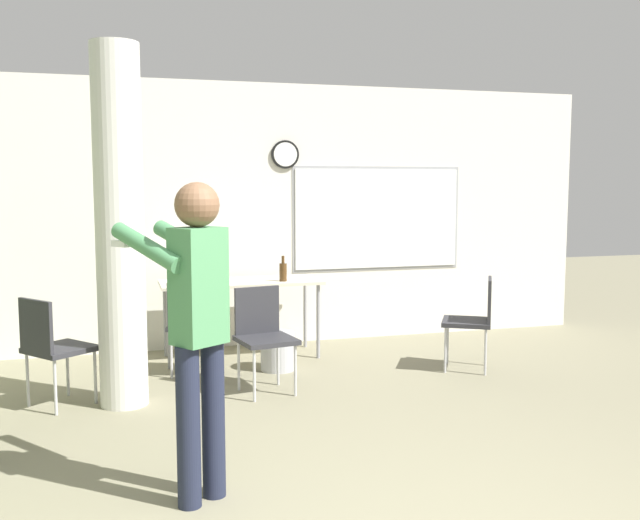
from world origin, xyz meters
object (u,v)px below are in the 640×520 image
object	(u,v)px
chair_mid_room	(474,316)
person_playing_front	(196,316)
folding_table	(241,287)
bottle_on_table	(283,271)
chair_table_front	(263,331)
chair_near_pillar	(52,343)
chair_table_left	(194,320)

from	to	relation	value
chair_mid_room	person_playing_front	world-z (taller)	person_playing_front
folding_table	bottle_on_table	bearing A→B (deg)	-20.33
chair_table_front	bottle_on_table	bearing A→B (deg)	68.37
chair_near_pillar	person_playing_front	bearing A→B (deg)	-65.38
chair_near_pillar	chair_mid_room	distance (m)	3.70
folding_table	person_playing_front	xyz separation A→B (m)	(-0.79, -3.16, 0.31)
chair_table_left	chair_near_pillar	world-z (taller)	same
bottle_on_table	person_playing_front	distance (m)	3.24
folding_table	chair_mid_room	xyz separation A→B (m)	(2.01, -1.09, -0.21)
bottle_on_table	folding_table	bearing A→B (deg)	159.67
chair_mid_room	chair_table_front	bearing A→B (deg)	-176.30
folding_table	chair_table_front	bearing A→B (deg)	-91.19
chair_table_front	chair_mid_room	xyz separation A→B (m)	(2.04, 0.13, 0.00)
bottle_on_table	chair_table_left	xyz separation A→B (m)	(-0.93, -0.43, -0.36)
bottle_on_table	chair_table_left	bearing A→B (deg)	-155.28
folding_table	chair_mid_room	distance (m)	2.29
chair_table_front	chair_mid_room	size ratio (longest dim) A/B	1.00
folding_table	chair_near_pillar	xyz separation A→B (m)	(-1.69, -1.20, -0.21)
bottle_on_table	chair_table_front	bearing A→B (deg)	-111.63
folding_table	chair_table_front	xyz separation A→B (m)	(-0.03, -1.22, -0.21)
chair_table_left	person_playing_front	xyz separation A→B (m)	(-0.25, -2.58, 0.52)
chair_near_pillar	chair_mid_room	xyz separation A→B (m)	(3.70, 0.11, 0.00)
chair_table_left	folding_table	bearing A→B (deg)	47.24
chair_near_pillar	person_playing_front	size ratio (longest dim) A/B	0.50
chair_table_front	chair_near_pillar	size ratio (longest dim) A/B	1.00
chair_table_left	chair_table_front	xyz separation A→B (m)	(0.51, -0.64, 0.00)
folding_table	chair_table_front	world-z (taller)	chair_table_front
chair_table_front	chair_near_pillar	world-z (taller)	same
bottle_on_table	chair_near_pillar	distance (m)	2.36
chair_table_left	chair_table_front	size ratio (longest dim) A/B	1.00
chair_table_front	person_playing_front	bearing A→B (deg)	-111.45
bottle_on_table	chair_near_pillar	bearing A→B (deg)	-153.23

